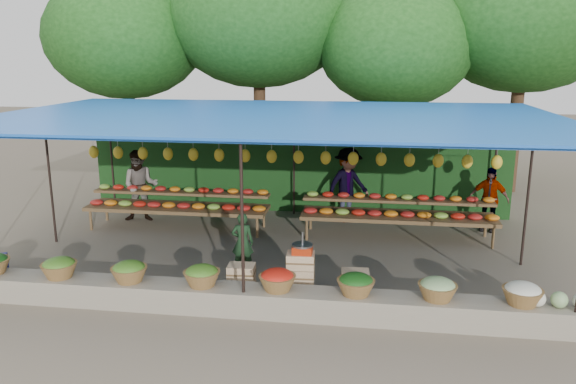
# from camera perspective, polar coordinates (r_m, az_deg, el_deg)

# --- Properties ---
(ground) EXTENTS (60.00, 60.00, 0.00)m
(ground) POSITION_cam_1_polar(r_m,az_deg,el_deg) (11.54, -1.33, -6.17)
(ground) COLOR #675F4C
(ground) RESTS_ON ground
(stone_curb) EXTENTS (10.60, 0.55, 0.40)m
(stone_curb) POSITION_cam_1_polar(r_m,az_deg,el_deg) (8.96, -4.30, -10.89)
(stone_curb) COLOR slate
(stone_curb) RESTS_ON ground
(stall_canopy) EXTENTS (10.80, 6.60, 2.82)m
(stall_canopy) POSITION_cam_1_polar(r_m,az_deg,el_deg) (10.97, -1.35, 7.22)
(stall_canopy) COLOR black
(stall_canopy) RESTS_ON ground
(produce_baskets) EXTENTS (8.98, 0.58, 0.34)m
(produce_baskets) POSITION_cam_1_polar(r_m,az_deg,el_deg) (8.84, -4.98, -8.69)
(produce_baskets) COLOR brown
(produce_baskets) RESTS_ON stone_curb
(netting_backdrop) EXTENTS (10.60, 0.06, 2.50)m
(netting_backdrop) POSITION_cam_1_polar(r_m,az_deg,el_deg) (14.22, 0.75, 2.88)
(netting_backdrop) COLOR #184418
(netting_backdrop) RESTS_ON ground
(tree_row) EXTENTS (16.51, 5.50, 7.12)m
(tree_row) POSITION_cam_1_polar(r_m,az_deg,el_deg) (16.85, 3.91, 16.35)
(tree_row) COLOR #352213
(tree_row) RESTS_ON ground
(fruit_table_left) EXTENTS (4.21, 0.95, 0.93)m
(fruit_table_left) POSITION_cam_1_polar(r_m,az_deg,el_deg) (13.21, -11.08, -1.08)
(fruit_table_left) COLOR #4F321F
(fruit_table_left) RESTS_ON ground
(fruit_table_right) EXTENTS (4.21, 0.95, 0.93)m
(fruit_table_right) POSITION_cam_1_polar(r_m,az_deg,el_deg) (12.51, 11.11, -1.92)
(fruit_table_right) COLOR #4F321F
(fruit_table_right) RESTS_ON ground
(crate_counter) EXTENTS (2.37, 0.37, 0.77)m
(crate_counter) POSITION_cam_1_polar(r_m,az_deg,el_deg) (9.41, 1.10, -8.86)
(crate_counter) COLOR #9E785A
(crate_counter) RESTS_ON ground
(weighing_scale) EXTENTS (0.34, 0.34, 0.36)m
(weighing_scale) POSITION_cam_1_polar(r_m,az_deg,el_deg) (9.21, 1.48, -5.74)
(weighing_scale) COLOR #B52C0E
(weighing_scale) RESTS_ON crate_counter
(vendor_seated) EXTENTS (0.43, 0.31, 1.12)m
(vendor_seated) POSITION_cam_1_polar(r_m,az_deg,el_deg) (10.45, -4.64, -5.10)
(vendor_seated) COLOR #17331A
(vendor_seated) RESTS_ON ground
(customer_left) EXTENTS (0.97, 0.83, 1.74)m
(customer_left) POSITION_cam_1_polar(r_m,az_deg,el_deg) (13.94, -14.75, 0.60)
(customer_left) COLOR slate
(customer_left) RESTS_ON ground
(customer_mid) EXTENTS (1.33, 1.24, 1.80)m
(customer_mid) POSITION_cam_1_polar(r_m,az_deg,el_deg) (13.53, 6.10, 0.72)
(customer_mid) COLOR slate
(customer_mid) RESTS_ON ground
(customer_right) EXTENTS (0.94, 0.62, 1.48)m
(customer_right) POSITION_cam_1_polar(r_m,az_deg,el_deg) (13.54, 19.74, -0.69)
(customer_right) COLOR slate
(customer_right) RESTS_ON ground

